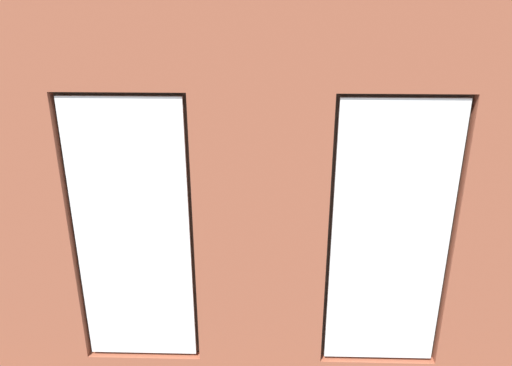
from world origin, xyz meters
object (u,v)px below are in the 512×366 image
object	(u,v)px
candle_jar	(239,225)
potted_plant_mid_room_small	(304,212)
remote_silver	(224,224)
potted_plant_corner_near_left	(413,159)
potted_plant_between_couches	(361,313)
potted_plant_foreground_right	(127,152)
potted_plant_by_left_couch	(391,202)
coffee_table	(239,232)
papasan_chair	(204,181)
tv_flatscreen	(67,193)
table_plant_small	(200,225)
media_console	(72,231)
couch_left	(450,252)
couch_by_window	(203,334)
potted_plant_beside_window_right	(24,287)
cup_ceramic	(273,221)
potted_plant_near_tv	(81,241)

from	to	relation	value
candle_jar	potted_plant_mid_room_small	xyz separation A→B (m)	(-0.89, -0.85, -0.19)
remote_silver	potted_plant_corner_near_left	distance (m)	3.60
potted_plant_mid_room_small	potted_plant_between_couches	size ratio (longest dim) A/B	0.44
potted_plant_corner_near_left	potted_plant_foreground_right	distance (m)	4.74
candle_jar	potted_plant_by_left_couch	xyz separation A→B (m)	(-2.20, -1.13, -0.15)
coffee_table	papasan_chair	bearing A→B (deg)	-69.07
coffee_table	potted_plant_between_couches	bearing A→B (deg)	123.30
remote_silver	tv_flatscreen	distance (m)	2.13
coffee_table	table_plant_small	bearing A→B (deg)	15.62
potted_plant_corner_near_left	media_console	bearing A→B (deg)	20.39
couch_left	potted_plant_corner_near_left	size ratio (longest dim) A/B	1.91
potted_plant_by_left_couch	couch_by_window	bearing A→B (deg)	51.67
candle_jar	potted_plant_corner_near_left	size ratio (longest dim) A/B	0.09
candle_jar	tv_flatscreen	world-z (taller)	tv_flatscreen
couch_left	potted_plant_foreground_right	xyz separation A→B (m)	(4.59, -2.43, 0.45)
potted_plant_beside_window_right	potted_plant_between_couches	bearing A→B (deg)	-177.19
couch_left	potted_plant_foreground_right	size ratio (longest dim) A/B	1.78
coffee_table	remote_silver	bearing A→B (deg)	-29.21
papasan_chair	potted_plant_beside_window_right	distance (m)	3.95
potted_plant_by_left_couch	potted_plant_between_couches	bearing A→B (deg)	72.21
couch_left	table_plant_small	world-z (taller)	couch_left
media_console	potted_plant_beside_window_right	size ratio (longest dim) A/B	0.95
cup_ceramic	potted_plant_between_couches	bearing A→B (deg)	111.38
candle_jar	couch_by_window	bearing A→B (deg)	83.39
couch_left	coffee_table	distance (m)	2.61
media_console	potted_plant_mid_room_small	distance (m)	3.24
couch_by_window	media_console	bearing A→B (deg)	-47.01
potted_plant_by_left_couch	potted_plant_beside_window_right	distance (m)	5.10
papasan_chair	potted_plant_foreground_right	xyz separation A→B (m)	(1.33, -0.38, 0.35)
papasan_chair	potted_plant_by_left_couch	distance (m)	2.93
potted_plant_near_tv	coffee_table	bearing A→B (deg)	-155.88
table_plant_small	potted_plant_beside_window_right	distance (m)	2.31
potted_plant_corner_near_left	potted_plant_mid_room_small	distance (m)	2.31
potted_plant_corner_near_left	potted_plant_between_couches	size ratio (longest dim) A/B	0.96
candle_jar	tv_flatscreen	size ratio (longest dim) A/B	0.10
media_console	potted_plant_foreground_right	distance (m)	1.93
potted_plant_mid_room_small	potted_plant_beside_window_right	xyz separation A→B (m)	(2.67, 2.87, 0.56)
table_plant_small	candle_jar	bearing A→B (deg)	-164.38
tv_flatscreen	potted_plant_by_left_couch	world-z (taller)	tv_flatscreen
media_console	potted_plant_by_left_couch	distance (m)	4.57
media_console	potted_plant_by_left_couch	world-z (taller)	potted_plant_by_left_couch
potted_plant_foreground_right	media_console	bearing A→B (deg)	80.58
couch_left	potted_plant_near_tv	xyz separation A→B (m)	(4.33, 0.47, 0.33)
cup_ceramic	table_plant_small	size ratio (longest dim) A/B	0.43
candle_jar	potted_plant_near_tv	world-z (taller)	potted_plant_near_tv
couch_by_window	candle_jar	world-z (taller)	couch_by_window
couch_left	potted_plant_by_left_couch	bearing A→B (deg)	-168.72
couch_left	media_console	size ratio (longest dim) A/B	1.62
potted_plant_foreground_right	potted_plant_near_tv	world-z (taller)	potted_plant_near_tv
potted_plant_beside_window_right	couch_left	bearing A→B (deg)	-158.58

